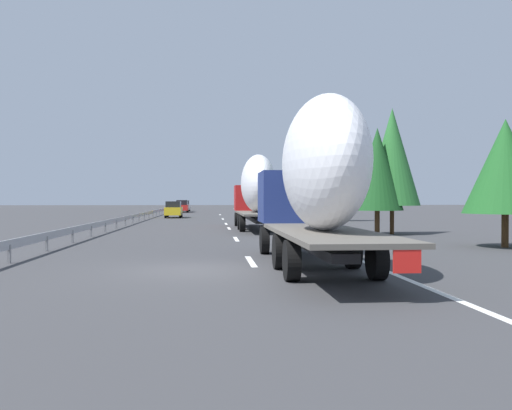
{
  "coord_description": "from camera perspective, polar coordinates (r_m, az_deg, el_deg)",
  "views": [
    {
      "loc": [
        -16.17,
        -0.44,
        2.07
      ],
      "look_at": [
        13.83,
        -2.97,
        1.74
      ],
      "focal_mm": 38.66,
      "sensor_mm": 36.0,
      "label": 1
    }
  ],
  "objects": [
    {
      "name": "lane_stripe_4",
      "position": [
        56.81,
        -3.45,
        -1.45
      ],
      "size": [
        3.2,
        0.2,
        0.01
      ],
      "primitive_type": "cube",
      "color": "white",
      "rests_on": "ground_plane"
    },
    {
      "name": "road_sign",
      "position": [
        55.6,
        1.64,
        0.9
      ],
      "size": [
        0.1,
        0.9,
        3.38
      ],
      "color": "gray",
      "rests_on": "ground_plane"
    },
    {
      "name": "edge_line_right",
      "position": [
        61.41,
        -0.09,
        -1.3
      ],
      "size": [
        110.0,
        0.2,
        0.01
      ],
      "primitive_type": "cube",
      "color": "white",
      "rests_on": "ground_plane"
    },
    {
      "name": "tree_0",
      "position": [
        33.53,
        13.91,
        4.86
      ],
      "size": [
        3.25,
        3.25,
        7.44
      ],
      "color": "#472D19",
      "rests_on": "ground_plane"
    },
    {
      "name": "tree_5",
      "position": [
        25.79,
        24.39,
        3.66
      ],
      "size": [
        3.54,
        3.54,
        5.48
      ],
      "color": "#472D19",
      "rests_on": "ground_plane"
    },
    {
      "name": "tree_3",
      "position": [
        32.63,
        12.44,
        3.64
      ],
      "size": [
        2.98,
        2.98,
        6.19
      ],
      "color": "#472D19",
      "rests_on": "ground_plane"
    },
    {
      "name": "lane_stripe_0",
      "position": [
        18.33,
        -0.54,
        -5.85
      ],
      "size": [
        3.2,
        0.2,
        0.01
      ],
      "primitive_type": "cube",
      "color": "white",
      "rests_on": "ground_plane"
    },
    {
      "name": "truck_trailing",
      "position": [
        16.48,
        6.25,
        2.75
      ],
      "size": [
        12.58,
        2.55,
        4.93
      ],
      "color": "navy",
      "rests_on": "ground_plane"
    },
    {
      "name": "car_red_compact",
      "position": [
        84.52,
        -7.65,
        -0.13
      ],
      "size": [
        4.76,
        1.84,
        1.9
      ],
      "color": "red",
      "rests_on": "ground_plane"
    },
    {
      "name": "lane_stripe_3",
      "position": [
        45.77,
        -3.12,
        -1.96
      ],
      "size": [
        3.2,
        0.2,
        0.01
      ],
      "primitive_type": "cube",
      "color": "white",
      "rests_on": "ground_plane"
    },
    {
      "name": "tree_4",
      "position": [
        66.89,
        3.84,
        2.15
      ],
      "size": [
        2.63,
        2.63,
        6.02
      ],
      "color": "#472D19",
      "rests_on": "ground_plane"
    },
    {
      "name": "truck_lead",
      "position": [
        37.16,
        0.06,
        1.66
      ],
      "size": [
        13.66,
        2.55,
        4.97
      ],
      "color": "#B21919",
      "rests_on": "ground_plane"
    },
    {
      "name": "car_silver_hatch",
      "position": [
        92.56,
        -7.44,
        -0.08
      ],
      "size": [
        4.5,
        1.89,
        1.81
      ],
      "color": "#ADB2B7",
      "rests_on": "ground_plane"
    },
    {
      "name": "lane_stripe_5",
      "position": [
        72.18,
        -3.74,
        -1.01
      ],
      "size": [
        3.2,
        0.2,
        0.01
      ],
      "primitive_type": "cube",
      "color": "white",
      "rests_on": "ground_plane"
    },
    {
      "name": "lane_stripe_2",
      "position": [
        38.77,
        -2.81,
        -2.43
      ],
      "size": [
        3.2,
        0.2,
        0.01
      ],
      "primitive_type": "cube",
      "color": "white",
      "rests_on": "ground_plane"
    },
    {
      "name": "tree_1",
      "position": [
        71.11,
        5.64,
        1.88
      ],
      "size": [
        2.63,
        2.63,
        5.59
      ],
      "color": "#472D19",
      "rests_on": "ground_plane"
    },
    {
      "name": "lane_stripe_1",
      "position": [
        28.42,
        -2.07,
        -3.54
      ],
      "size": [
        3.2,
        0.2,
        0.01
      ],
      "primitive_type": "cube",
      "color": "white",
      "rests_on": "ground_plane"
    },
    {
      "name": "guardrail_median",
      "position": [
        59.53,
        -11.03,
        -0.82
      ],
      "size": [
        94.0,
        0.1,
        0.76
      ],
      "color": "#9EA0A5",
      "rests_on": "ground_plane"
    },
    {
      "name": "ground_plane",
      "position": [
        56.21,
        -5.27,
        -1.48
      ],
      "size": [
        260.0,
        260.0,
        0.0
      ],
      "primitive_type": "plane",
      "color": "#38383A"
    },
    {
      "name": "tree_2",
      "position": [
        52.65,
        9.37,
        2.96
      ],
      "size": [
        2.49,
        2.49,
        6.62
      ],
      "color": "#472D19",
      "rests_on": "ground_plane"
    },
    {
      "name": "car_yellow_coupe",
      "position": [
        61.18,
        -8.52,
        -0.45
      ],
      "size": [
        4.73,
        1.77,
        1.81
      ],
      "color": "gold",
      "rests_on": "ground_plane"
    }
  ]
}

